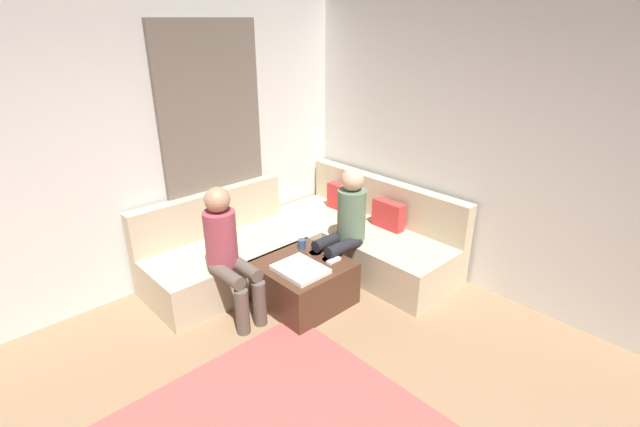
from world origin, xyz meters
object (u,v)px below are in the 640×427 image
at_px(sectional_couch, 308,244).
at_px(person_on_couch_back, 344,224).
at_px(ottoman, 303,282).
at_px(person_on_couch_side, 228,249).
at_px(coffee_mug, 302,244).
at_px(game_remote, 334,260).

bearing_deg(sectional_couch, person_on_couch_back, 6.61).
xyz_separation_m(ottoman, person_on_couch_side, (-0.30, -0.60, 0.45)).
height_order(ottoman, person_on_couch_side, person_on_couch_side).
bearing_deg(ottoman, coffee_mug, 140.71).
xyz_separation_m(coffee_mug, person_on_couch_side, (-0.08, -0.78, 0.19)).
xyz_separation_m(coffee_mug, game_remote, (0.40, 0.04, -0.04)).
height_order(sectional_couch, person_on_couch_side, person_on_couch_side).
distance_m(ottoman, coffee_mug, 0.38).
xyz_separation_m(sectional_couch, coffee_mug, (0.23, -0.28, 0.19)).
distance_m(coffee_mug, person_on_couch_side, 0.80).
bearing_deg(person_on_couch_side, person_on_couch_back, 163.65).
bearing_deg(sectional_couch, person_on_couch_side, -82.07).
relative_size(ottoman, coffee_mug, 8.00).
height_order(game_remote, person_on_couch_back, person_on_couch_back).
relative_size(sectional_couch, ottoman, 3.36).
bearing_deg(game_remote, coffee_mug, -174.29).
bearing_deg(game_remote, ottoman, -129.29).
bearing_deg(ottoman, sectional_couch, 134.23).
bearing_deg(person_on_couch_side, coffee_mug, 173.85).
relative_size(sectional_couch, game_remote, 17.00).
xyz_separation_m(coffee_mug, person_on_couch_back, (0.24, 0.34, 0.19)).
bearing_deg(ottoman, game_remote, 50.71).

